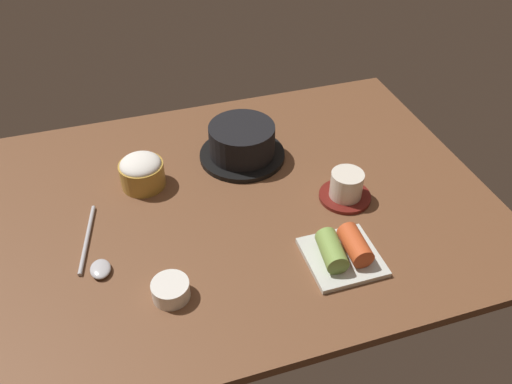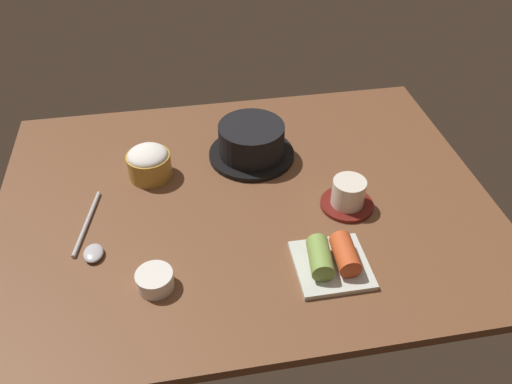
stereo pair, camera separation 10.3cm
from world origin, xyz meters
TOP-DOWN VIEW (x-y plane):
  - dining_table at (0.00, 0.00)cm, footprint 100.00×76.00cm
  - stone_pot at (3.75, 13.85)cm, footprint 19.12×19.12cm
  - rice_bowl at (-18.82, 10.81)cm, footprint 9.27×9.27cm
  - tea_cup_with_saucer at (19.87, -5.88)cm, footprint 10.62×10.62cm
  - kimchi_plate at (12.25, -21.05)cm, footprint 12.96×12.96cm
  - side_bowl_near at (-18.61, -20.03)cm, footprint 6.42×6.42cm
  - spoon at (-30.15, -8.01)cm, footprint 5.80×19.71cm

SIDE VIEW (x-z plane):
  - dining_table at x=0.00cm, z-range 0.00..2.00cm
  - spoon at x=-30.15cm, z-range 1.93..3.28cm
  - side_bowl_near at x=-18.61cm, z-range 2.12..5.30cm
  - kimchi_plate at x=12.25cm, z-range 1.49..6.49cm
  - tea_cup_with_saucer at x=19.87cm, z-range 1.66..7.97cm
  - rice_bowl at x=-18.82cm, z-range 2.10..9.05cm
  - stone_pot at x=3.75cm, z-range 1.88..10.01cm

